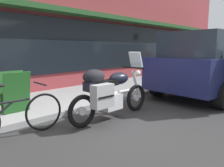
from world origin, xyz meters
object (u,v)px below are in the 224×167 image
at_px(parking_sign_pole, 191,49).
at_px(touring_motorcycle, 109,91).
at_px(parked_minivan, 213,64).
at_px(sandwich_board_sign, 15,92).
at_px(parked_bicycle, 13,116).

bearing_deg(parking_sign_pole, touring_motorcycle, -167.85).
distance_m(parked_minivan, parking_sign_pole, 4.02).
xyz_separation_m(sandwich_board_sign, parking_sign_pole, (8.56, 0.03, 0.89)).
relative_size(parked_bicycle, parking_sign_pole, 0.78).
distance_m(touring_motorcycle, sandwich_board_sign, 2.00).
bearing_deg(parking_sign_pole, parked_bicycle, -173.10).
bearing_deg(parked_bicycle, touring_motorcycle, -15.15).
bearing_deg(parked_bicycle, parked_minivan, -10.94).
height_order(touring_motorcycle, parked_bicycle, touring_motorcycle).
bearing_deg(parking_sign_pole, parked_minivan, -146.49).
distance_m(parked_bicycle, parking_sign_pole, 9.19).
xyz_separation_m(touring_motorcycle, parked_minivan, (3.97, -0.63, 0.40)).
bearing_deg(touring_motorcycle, sandwich_board_sign, 129.26).
xyz_separation_m(parked_bicycle, parking_sign_pole, (9.06, 1.10, 1.07)).
relative_size(parked_bicycle, sandwich_board_sign, 2.00).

